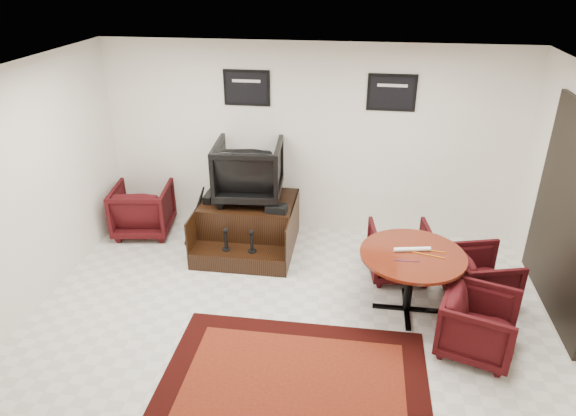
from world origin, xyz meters
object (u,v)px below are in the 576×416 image
object	(u,v)px
armchair_side	(143,207)
meeting_table	(412,261)
table_chair_back	(400,249)
table_chair_corner	(479,322)
shine_chair	(249,168)
table_chair_window	(482,275)
shine_podium	(248,225)

from	to	relation	value
armchair_side	meeting_table	world-z (taller)	armchair_side
table_chair_back	table_chair_corner	size ratio (longest dim) A/B	1.02
shine_chair	armchair_side	distance (m)	1.81
armchair_side	table_chair_window	size ratio (longest dim) A/B	1.14
table_chair_back	armchair_side	bearing A→B (deg)	-17.36
shine_podium	armchair_side	distance (m)	1.67
shine_chair	armchair_side	bearing A→B (deg)	-4.87
armchair_side	table_chair_corner	world-z (taller)	armchair_side
shine_podium	meeting_table	bearing A→B (deg)	-29.95
armchair_side	table_chair_window	world-z (taller)	armchair_side
table_chair_back	table_chair_corner	bearing A→B (deg)	110.55
shine_podium	armchair_side	world-z (taller)	armchair_side
shine_podium	table_chair_corner	bearing A→B (deg)	-33.36
table_chair_corner	table_chair_back	bearing A→B (deg)	46.19
meeting_table	table_chair_corner	world-z (taller)	meeting_table
shine_chair	armchair_side	world-z (taller)	shine_chair
shine_chair	meeting_table	world-z (taller)	shine_chair
shine_chair	table_chair_window	xyz separation A→B (m)	(3.06, -1.08, -0.79)
shine_chair	table_chair_window	world-z (taller)	shine_chair
table_chair_window	table_chair_corner	world-z (taller)	table_chair_corner
shine_podium	table_chair_corner	distance (m)	3.42
table_chair_back	table_chair_corner	world-z (taller)	table_chair_back
armchair_side	shine_chair	bearing A→B (deg)	171.03
meeting_table	table_chair_window	world-z (taller)	meeting_table
armchair_side	meeting_table	distance (m)	4.10
table_chair_back	meeting_table	bearing A→B (deg)	87.78
meeting_table	shine_chair	bearing A→B (deg)	147.34
table_chair_back	table_chair_window	size ratio (longest dim) A/B	1.05
meeting_table	table_chair_back	xyz separation A→B (m)	(-0.07, 0.77, -0.30)
meeting_table	shine_podium	bearing A→B (deg)	150.05
meeting_table	table_chair_window	distance (m)	0.98
shine_podium	meeting_table	world-z (taller)	meeting_table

